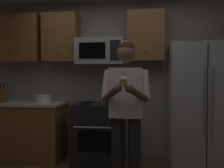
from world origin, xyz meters
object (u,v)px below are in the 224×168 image
at_px(microwave, 100,52).
at_px(knife_block, 1,95).
at_px(cupcake, 123,81).
at_px(refrigerator, 201,107).
at_px(bowl_large_white, 43,98).
at_px(person, 126,106).
at_px(oven_range, 99,133).

bearing_deg(microwave, knife_block, -174.64).
bearing_deg(cupcake, microwave, 110.14).
height_order(refrigerator, bowl_large_white, refrigerator).
xyz_separation_m(person, cupcake, (0.00, -0.33, 0.30)).
bearing_deg(knife_block, cupcake, -29.38).
bearing_deg(person, oven_range, 119.13).
xyz_separation_m(knife_block, cupcake, (2.06, -1.16, 0.26)).
height_order(oven_range, cupcake, cupcake).
distance_m(knife_block, bowl_large_white, 0.67).
bearing_deg(refrigerator, bowl_large_white, 177.97).
bearing_deg(knife_block, microwave, 5.36).
height_order(refrigerator, cupcake, refrigerator).
bearing_deg(cupcake, oven_range, 111.97).
height_order(microwave, person, microwave).
distance_m(person, cupcake, 0.44).
height_order(knife_block, person, person).
distance_m(microwave, refrigerator, 1.72).
height_order(bowl_large_white, cupcake, cupcake).
bearing_deg(refrigerator, knife_block, 179.82).
bearing_deg(oven_range, person, -60.87).
height_order(oven_range, bowl_large_white, bowl_large_white).
relative_size(refrigerator, cupcake, 10.35).
distance_m(refrigerator, knife_block, 3.09).
height_order(oven_range, microwave, microwave).
bearing_deg(cupcake, person, 90.00).
xyz_separation_m(oven_range, microwave, (0.00, 0.12, 1.26)).
distance_m(oven_range, person, 1.12).
height_order(microwave, refrigerator, microwave).
height_order(microwave, bowl_large_white, microwave).
xyz_separation_m(microwave, cupcake, (0.48, -1.31, -0.43)).
relative_size(oven_range, bowl_large_white, 3.74).
xyz_separation_m(refrigerator, bowl_large_white, (-2.42, 0.09, 0.08)).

